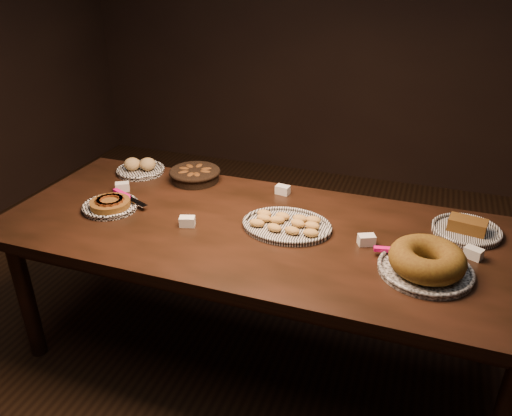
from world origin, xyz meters
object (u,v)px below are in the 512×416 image
(buffet_table, at_px, (258,241))
(madeleine_platter, at_px, (287,225))
(bundt_cake_plate, at_px, (426,262))
(apple_tart_plate, at_px, (111,205))

(buffet_table, relative_size, madeleine_platter, 5.93)
(buffet_table, bearing_deg, madeleine_platter, 16.57)
(madeleine_platter, xyz_separation_m, bundt_cake_plate, (0.61, -0.16, 0.03))
(buffet_table, height_order, apple_tart_plate, apple_tart_plate)
(buffet_table, relative_size, apple_tart_plate, 7.55)
(apple_tart_plate, height_order, bundt_cake_plate, bundt_cake_plate)
(madeleine_platter, bearing_deg, apple_tart_plate, 169.57)
(apple_tart_plate, bearing_deg, madeleine_platter, 27.50)
(buffet_table, height_order, bundt_cake_plate, bundt_cake_plate)
(buffet_table, distance_m, apple_tart_plate, 0.75)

